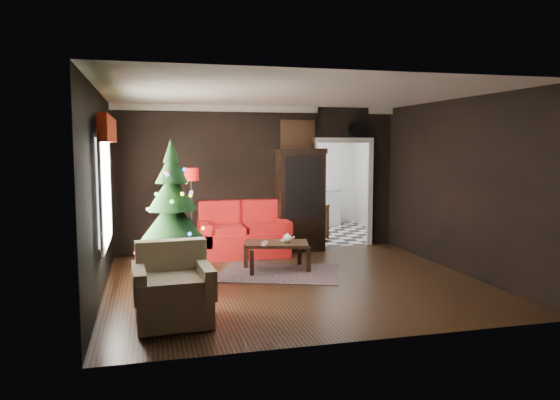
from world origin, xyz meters
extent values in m
plane|color=black|center=(0.00, 0.00, 0.00)|extent=(5.50, 5.50, 0.00)
plane|color=white|center=(0.00, 0.00, 2.80)|extent=(5.50, 5.50, 0.00)
plane|color=black|center=(0.00, 2.50, 1.40)|extent=(5.50, 0.00, 5.50)
plane|color=black|center=(0.00, -2.50, 1.40)|extent=(5.50, 0.00, 5.50)
plane|color=black|center=(-2.75, 0.00, 1.40)|extent=(0.00, 5.50, 5.50)
plane|color=black|center=(2.75, 0.00, 1.40)|extent=(0.00, 5.50, 5.50)
cube|color=white|center=(-2.71, 0.20, 1.45)|extent=(0.05, 1.60, 1.40)
cube|color=maroon|center=(-2.63, 0.20, 2.27)|extent=(0.12, 2.10, 0.35)
plane|color=silver|center=(1.70, 4.00, 0.00)|extent=(3.00, 3.00, 0.00)
cube|color=white|center=(1.70, 5.45, 1.70)|extent=(0.70, 0.06, 0.70)
cube|color=#583B52|center=(-0.09, 0.57, 0.01)|extent=(2.26, 1.95, 0.01)
cylinder|color=white|center=(-0.36, 0.52, 0.50)|extent=(0.07, 0.07, 0.06)
cylinder|color=white|center=(-0.31, 0.63, 0.50)|extent=(0.09, 0.09, 0.06)
imported|color=#89724E|center=(0.02, 0.81, 0.56)|extent=(0.14, 0.06, 0.19)
cylinder|color=white|center=(1.95, 2.45, 2.38)|extent=(0.32, 0.32, 0.06)
cube|color=#A96641|center=(0.75, 2.46, 2.25)|extent=(0.62, 0.05, 0.52)
cube|color=silver|center=(1.70, 5.20, 0.45)|extent=(1.80, 0.60, 0.90)
camera|label=1|loc=(-2.13, -7.47, 2.06)|focal=33.74mm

